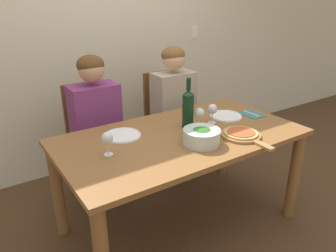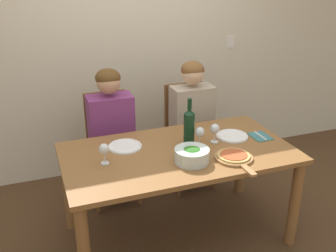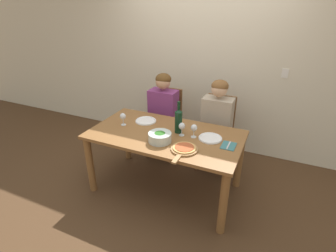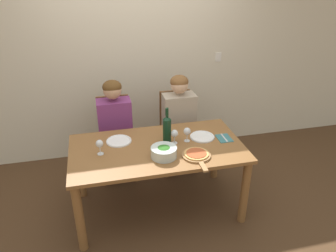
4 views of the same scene
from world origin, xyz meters
name	(u,v)px [view 1 (image 1 of 4)]	position (x,y,z in m)	size (l,w,h in m)	color
ground_plane	(180,223)	(0.00, 0.00, 0.00)	(40.00, 40.00, 0.00)	#4C331E
back_wall	(100,29)	(0.00, 1.31, 1.35)	(10.00, 0.06, 2.70)	beige
dining_table	(181,149)	(0.00, 0.00, 0.64)	(1.69, 0.92, 0.75)	brown
chair_left	(93,137)	(-0.35, 0.79, 0.52)	(0.42, 0.42, 0.98)	brown
chair_right	(168,120)	(0.41, 0.79, 0.52)	(0.42, 0.42, 0.98)	brown
person_woman	(96,117)	(-0.35, 0.67, 0.74)	(0.47, 0.51, 1.23)	#28282D
person_man	(175,101)	(0.41, 0.67, 0.74)	(0.47, 0.51, 1.23)	#28282D
wine_bottle	(188,108)	(0.12, 0.09, 0.90)	(0.08, 0.08, 0.37)	black
broccoli_bowl	(202,136)	(0.02, -0.19, 0.80)	(0.24, 0.24, 0.11)	silver
dinner_plate_left	(123,135)	(-0.36, 0.19, 0.76)	(0.25, 0.25, 0.02)	white
dinner_plate_right	(226,116)	(0.49, 0.08, 0.76)	(0.25, 0.25, 0.02)	white
pizza_on_board	(242,135)	(0.32, -0.26, 0.77)	(0.27, 0.41, 0.04)	#9E7042
wine_glass_left	(107,139)	(-0.55, -0.01, 0.86)	(0.07, 0.07, 0.15)	silver
wine_glass_right	(213,110)	(0.32, 0.05, 0.86)	(0.07, 0.07, 0.15)	silver
wine_glass_centre	(200,114)	(0.18, 0.03, 0.86)	(0.07, 0.07, 0.15)	silver
fork_on_napkin	(252,114)	(0.71, 0.01, 0.75)	(0.14, 0.18, 0.01)	#387075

